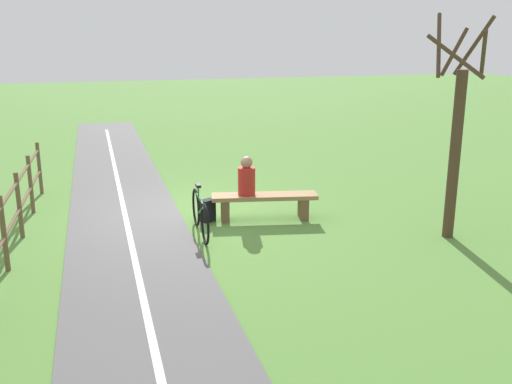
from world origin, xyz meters
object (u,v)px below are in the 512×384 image
at_px(bench, 264,202).
at_px(tree_by_path, 456,137).
at_px(bicycle, 200,214).
at_px(backpack, 207,210).
at_px(person_seated, 247,178).

bearing_deg(bench, tree_by_path, 157.49).
bearing_deg(bicycle, bench, 113.09).
height_order(backpack, tree_by_path, tree_by_path).
xyz_separation_m(person_seated, backpack, (0.75, -0.16, -0.63)).
bearing_deg(backpack, person_seated, 167.87).
bearing_deg(backpack, tree_by_path, 149.63).
relative_size(person_seated, tree_by_path, 0.20).
height_order(bench, bicycle, bicycle).
distance_m(person_seated, backpack, 0.99).
bearing_deg(person_seated, tree_by_path, 159.53).
xyz_separation_m(bicycle, tree_by_path, (-4.18, 1.55, 1.42)).
bearing_deg(bicycle, backpack, 160.99).
distance_m(bench, bicycle, 1.48).
bearing_deg(tree_by_path, bench, -36.08).
distance_m(bicycle, backpack, 0.80).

